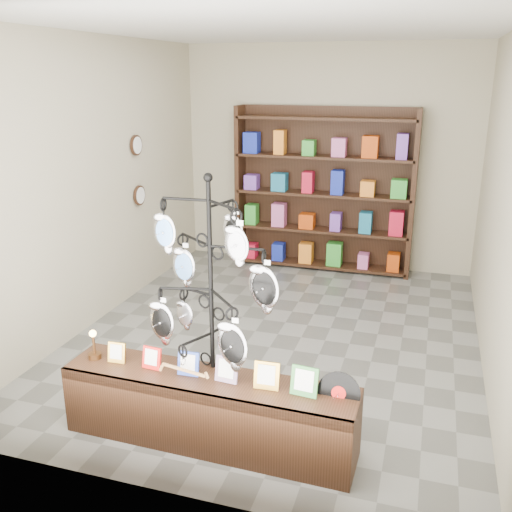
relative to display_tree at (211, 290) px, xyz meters
The scene contains 6 objects.
ground 2.09m from the display_tree, 89.03° to the left, with size 5.00×5.00×0.00m, color slate.
room_envelope 1.89m from the display_tree, 89.03° to the left, with size 5.00×5.00×5.00m.
display_tree is the anchor object (origin of this frame).
front_shelf 0.89m from the display_tree, 81.34° to the right, with size 2.17×0.49×0.77m.
back_shelving 4.05m from the display_tree, 89.58° to the left, with size 2.42×0.36×2.20m.
wall_clocks 3.22m from the display_tree, 127.27° to the left, with size 0.03×0.24×0.84m.
Camera 1 is at (1.40, -5.26, 2.60)m, focal length 40.00 mm.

